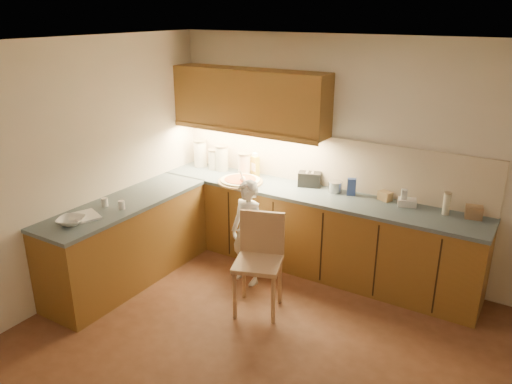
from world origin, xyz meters
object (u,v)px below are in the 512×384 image
(child, at_px, (248,233))
(toaster, at_px, (310,179))
(wooden_chair, at_px, (260,255))
(pizza_on_board, at_px, (240,181))
(oil_jug, at_px, (255,166))

(child, distance_m, toaster, 0.99)
(child, distance_m, wooden_chair, 0.51)
(pizza_on_board, xyz_separation_m, wooden_chair, (0.79, -0.87, -0.37))
(child, height_order, toaster, child)
(oil_jug, bearing_deg, toaster, 1.31)
(oil_jug, bearing_deg, pizza_on_board, -92.93)
(pizza_on_board, distance_m, oil_jug, 0.32)
(toaster, bearing_deg, child, -129.12)
(pizza_on_board, bearing_deg, oil_jug, 87.07)
(child, bearing_deg, oil_jug, 127.89)
(child, relative_size, toaster, 4.04)
(pizza_on_board, bearing_deg, wooden_chair, -47.75)
(pizza_on_board, relative_size, oil_jug, 1.81)
(pizza_on_board, distance_m, wooden_chair, 1.24)
(wooden_chair, xyz_separation_m, toaster, (-0.05, 1.19, 0.43))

